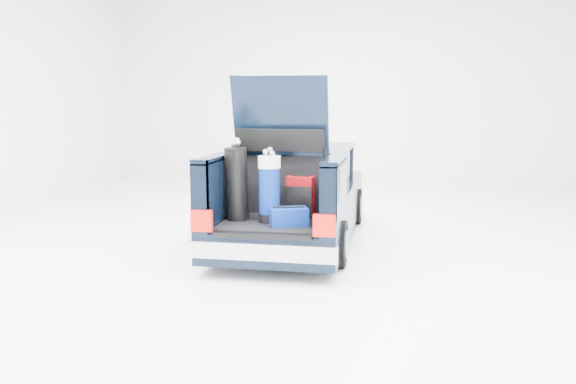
% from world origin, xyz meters
% --- Properties ---
extents(ground, '(14.00, 14.00, 0.00)m').
position_xyz_m(ground, '(0.00, 0.00, 0.00)').
color(ground, white).
rests_on(ground, ground).
extents(car, '(1.87, 4.65, 2.47)m').
position_xyz_m(car, '(-0.00, 0.11, 0.67)').
color(car, black).
rests_on(car, ground).
extents(red_suitcase, '(0.36, 0.25, 0.58)m').
position_xyz_m(red_suitcase, '(0.28, -1.11, 0.87)').
color(red_suitcase, '#760306').
rests_on(red_suitcase, car).
extents(black_golf_bag, '(0.40, 0.42, 1.05)m').
position_xyz_m(black_golf_bag, '(-0.50, -1.44, 1.08)').
color(black_golf_bag, black).
rests_on(black_golf_bag, car).
extents(blue_golf_bag, '(0.32, 0.32, 0.96)m').
position_xyz_m(blue_golf_bag, '(-0.05, -1.49, 1.03)').
color(blue_golf_bag, black).
rests_on(blue_golf_bag, car).
extents(blue_duffel, '(0.54, 0.44, 0.24)m').
position_xyz_m(blue_duffel, '(0.23, -1.66, 0.71)').
color(blue_duffel, navy).
rests_on(blue_duffel, car).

